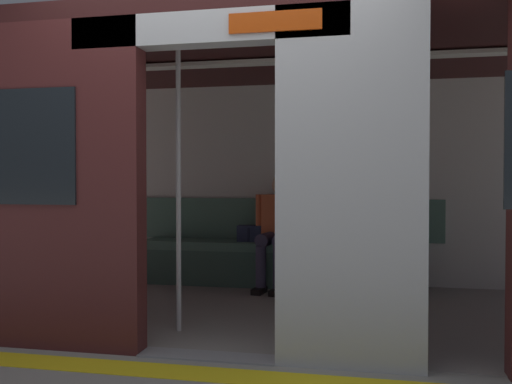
{
  "coord_description": "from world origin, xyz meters",
  "views": [
    {
      "loc": [
        -1.0,
        3.33,
        1.12
      ],
      "look_at": [
        -0.04,
        -1.32,
        1.02
      ],
      "focal_mm": 38.78,
      "sensor_mm": 36.0,
      "label": 1
    }
  ],
  "objects_px": {
    "handbag": "(250,233)",
    "book": "(318,242)",
    "grab_pole_far": "(282,187)",
    "bench_seat": "(272,253)",
    "person_seated": "(279,222)",
    "grab_pole_door": "(178,187)",
    "train_car": "(244,134)"
  },
  "relations": [
    {
      "from": "book",
      "to": "grab_pole_far",
      "type": "height_order",
      "value": "grab_pole_far"
    },
    {
      "from": "handbag",
      "to": "grab_pole_door",
      "type": "relative_size",
      "value": 0.12
    },
    {
      "from": "handbag",
      "to": "grab_pole_far",
      "type": "relative_size",
      "value": 0.12
    },
    {
      "from": "bench_seat",
      "to": "handbag",
      "type": "xyz_separation_m",
      "value": [
        0.25,
        -0.04,
        0.19
      ]
    },
    {
      "from": "handbag",
      "to": "person_seated",
      "type": "bearing_deg",
      "value": 164.17
    },
    {
      "from": "bench_seat",
      "to": "person_seated",
      "type": "distance_m",
      "value": 0.34
    },
    {
      "from": "book",
      "to": "person_seated",
      "type": "bearing_deg",
      "value": -4.74
    },
    {
      "from": "grab_pole_door",
      "to": "grab_pole_far",
      "type": "relative_size",
      "value": 1.0
    },
    {
      "from": "train_car",
      "to": "handbag",
      "type": "relative_size",
      "value": 24.62
    },
    {
      "from": "handbag",
      "to": "grab_pole_far",
      "type": "xyz_separation_m",
      "value": [
        -0.63,
        1.83,
        0.52
      ]
    },
    {
      "from": "grab_pole_far",
      "to": "book",
      "type": "bearing_deg",
      "value": -92.83
    },
    {
      "from": "person_seated",
      "to": "grab_pole_far",
      "type": "distance_m",
      "value": 1.8
    },
    {
      "from": "handbag",
      "to": "grab_pole_far",
      "type": "height_order",
      "value": "grab_pole_far"
    },
    {
      "from": "grab_pole_door",
      "to": "grab_pole_far",
      "type": "bearing_deg",
      "value": -177.73
    },
    {
      "from": "grab_pole_door",
      "to": "handbag",
      "type": "bearing_deg",
      "value": -94.15
    },
    {
      "from": "handbag",
      "to": "book",
      "type": "distance_m",
      "value": 0.72
    },
    {
      "from": "train_car",
      "to": "grab_pole_far",
      "type": "bearing_deg",
      "value": 122.26
    },
    {
      "from": "book",
      "to": "grab_pole_door",
      "type": "xyz_separation_m",
      "value": [
        0.86,
        1.85,
        0.59
      ]
    },
    {
      "from": "train_car",
      "to": "bench_seat",
      "type": "height_order",
      "value": "train_car"
    },
    {
      "from": "person_seated",
      "to": "book",
      "type": "distance_m",
      "value": 0.45
    },
    {
      "from": "grab_pole_door",
      "to": "grab_pole_far",
      "type": "height_order",
      "value": "same"
    },
    {
      "from": "bench_seat",
      "to": "book",
      "type": "distance_m",
      "value": 0.49
    },
    {
      "from": "person_seated",
      "to": "handbag",
      "type": "relative_size",
      "value": 4.59
    },
    {
      "from": "train_car",
      "to": "person_seated",
      "type": "xyz_separation_m",
      "value": [
        -0.13,
        -1.05,
        -0.83
      ]
    },
    {
      "from": "person_seated",
      "to": "handbag",
      "type": "distance_m",
      "value": 0.37
    },
    {
      "from": "train_car",
      "to": "book",
      "type": "distance_m",
      "value": 1.62
    },
    {
      "from": "bench_seat",
      "to": "person_seated",
      "type": "xyz_separation_m",
      "value": [
        -0.08,
        0.05,
        0.33
      ]
    },
    {
      "from": "bench_seat",
      "to": "book",
      "type": "bearing_deg",
      "value": -176.07
    },
    {
      "from": "train_car",
      "to": "handbag",
      "type": "height_order",
      "value": "train_car"
    },
    {
      "from": "train_car",
      "to": "grab_pole_far",
      "type": "distance_m",
      "value": 0.93
    },
    {
      "from": "book",
      "to": "grab_pole_far",
      "type": "xyz_separation_m",
      "value": [
        0.09,
        1.82,
        0.59
      ]
    },
    {
      "from": "book",
      "to": "grab_pole_door",
      "type": "height_order",
      "value": "grab_pole_door"
    }
  ]
}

